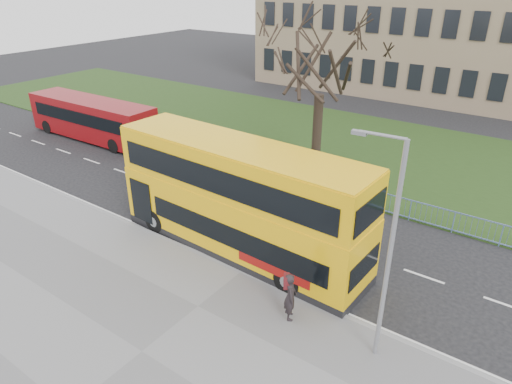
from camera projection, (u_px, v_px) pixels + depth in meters
ground at (263, 256)px, 19.34m from camera, size 120.00×120.00×0.00m
pavement at (142, 353)px, 14.36m from camera, size 80.00×10.50×0.12m
kerb at (241, 272)px, 18.17m from camera, size 80.00×0.20×0.14m
grass_verge at (387, 155)px, 29.80m from camera, size 80.00×15.40×0.08m
guard_railing at (335, 189)px, 23.93m from camera, size 40.00×0.12×1.10m
bare_tree at (320, 80)px, 25.90m from camera, size 7.33×7.33×10.47m
civic_building at (425, 15)px, 44.54m from camera, size 30.00×15.00×14.00m
yellow_bus at (239, 197)px, 18.68m from camera, size 11.45×3.18×4.75m
red_bus at (92, 118)px, 32.17m from camera, size 10.78×2.73×2.83m
pedestrian at (290, 296)px, 15.36m from camera, size 0.71×0.78×1.78m
street_lamp at (388, 247)px, 12.63m from camera, size 1.50×0.25×7.09m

